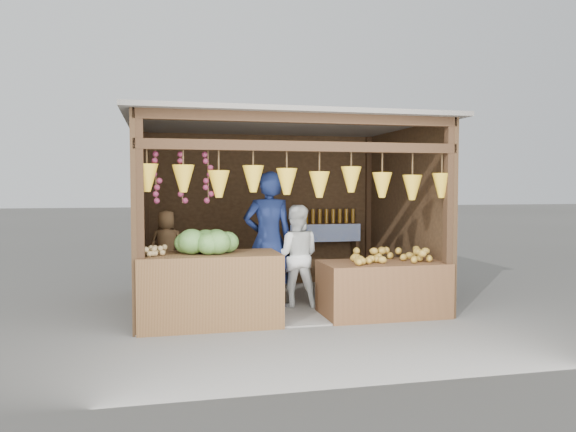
% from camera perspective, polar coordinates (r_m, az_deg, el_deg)
% --- Properties ---
extents(ground, '(80.00, 80.00, 0.00)m').
position_cam_1_polar(ground, '(8.39, -0.87, -8.78)').
color(ground, '#514F49').
rests_on(ground, ground).
extents(stall_structure, '(4.30, 3.30, 2.66)m').
position_cam_1_polar(stall_structure, '(8.17, -1.04, 2.66)').
color(stall_structure, slate).
rests_on(stall_structure, ground).
extents(back_shelf, '(1.25, 0.32, 1.32)m').
position_cam_1_polar(back_shelf, '(9.76, 3.61, -1.95)').
color(back_shelf, '#382314').
rests_on(back_shelf, ground).
extents(counter_left, '(1.73, 0.85, 0.89)m').
position_cam_1_polar(counter_left, '(7.06, -7.99, -7.38)').
color(counter_left, '#482E18').
rests_on(counter_left, ground).
extents(counter_right, '(1.63, 0.85, 0.71)m').
position_cam_1_polar(counter_right, '(7.62, 9.59, -7.29)').
color(counter_right, '#482C18').
rests_on(counter_right, ground).
extents(stool, '(0.36, 0.36, 0.33)m').
position_cam_1_polar(stool, '(8.40, -12.18, -7.69)').
color(stool, black).
rests_on(stool, ground).
extents(man_standing, '(0.71, 0.47, 1.92)m').
position_cam_1_polar(man_standing, '(7.89, -2.02, -2.46)').
color(man_standing, '#131E49').
rests_on(man_standing, ground).
extents(woman_standing, '(0.82, 0.71, 1.46)m').
position_cam_1_polar(woman_standing, '(8.00, 0.80, -4.07)').
color(woman_standing, white).
rests_on(woman_standing, ground).
extents(vendor_seated, '(0.53, 0.36, 1.04)m').
position_cam_1_polar(vendor_seated, '(8.30, -12.23, -3.01)').
color(vendor_seated, brown).
rests_on(vendor_seated, stool).
extents(melon_pile, '(1.00, 0.50, 0.32)m').
position_cam_1_polar(melon_pile, '(6.98, -8.20, -2.48)').
color(melon_pile, '#1E4E15').
rests_on(melon_pile, counter_left).
extents(tanfruit_pile, '(0.34, 0.40, 0.13)m').
position_cam_1_polar(tanfruit_pile, '(6.89, -13.34, -3.39)').
color(tanfruit_pile, '#977345').
rests_on(tanfruit_pile, counter_left).
extents(mango_pile, '(1.40, 0.64, 0.22)m').
position_cam_1_polar(mango_pile, '(7.57, 9.92, -3.78)').
color(mango_pile, '#B94F18').
rests_on(mango_pile, counter_right).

